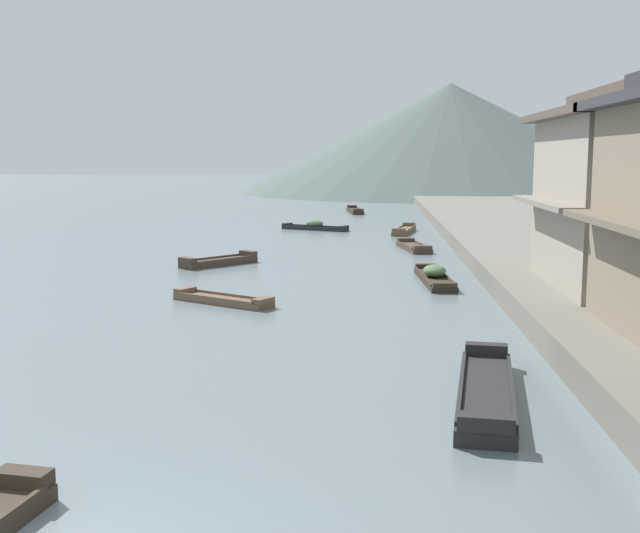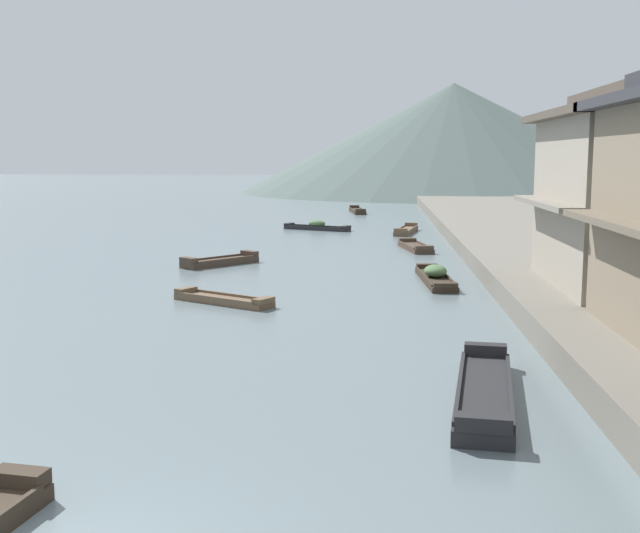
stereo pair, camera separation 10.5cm
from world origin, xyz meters
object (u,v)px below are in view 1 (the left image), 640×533
object	(u,v)px
boat_midriver_upstream	(486,392)
boat_upstream_distant	(219,261)
boat_crossing_west	(414,247)
boat_moored_third	(223,300)
boat_moored_second	(404,230)
boat_midriver_drifting	(355,211)
boat_moored_far	(434,276)
boat_moored_nearest	(315,227)

from	to	relation	value
boat_midriver_upstream	boat_upstream_distant	size ratio (longest dim) A/B	1.59
boat_midriver_upstream	boat_crossing_west	world-z (taller)	boat_midriver_upstream
boat_moored_third	boat_midriver_upstream	size ratio (longest dim) A/B	0.66
boat_moored_second	boat_upstream_distant	distance (m)	17.70
boat_moored_second	boat_midriver_drifting	distance (m)	18.26
boat_moored_far	boat_upstream_distant	bearing A→B (deg)	156.15
boat_midriver_drifting	boat_crossing_west	world-z (taller)	boat_midriver_drifting
boat_moored_far	boat_midriver_upstream	world-z (taller)	boat_moored_far
boat_moored_nearest	boat_moored_third	size ratio (longest dim) A/B	1.26
boat_moored_third	boat_midriver_drifting	bearing A→B (deg)	85.56
boat_upstream_distant	boat_midriver_drifting	bearing A→B (deg)	81.10
boat_midriver_drifting	boat_midriver_upstream	xyz separation A→B (m)	(3.89, -52.22, 0.02)
boat_moored_second	boat_moored_far	xyz separation A→B (m)	(0.44, -19.45, 0.05)
boat_moored_second	boat_midriver_drifting	size ratio (longest dim) A/B	0.89
boat_moored_nearest	boat_midriver_drifting	world-z (taller)	boat_moored_nearest
boat_moored_far	boat_crossing_west	world-z (taller)	boat_moored_far
boat_moored_third	boat_moored_far	size ratio (longest dim) A/B	0.68
boat_midriver_drifting	boat_upstream_distant	distance (m)	33.70
boat_upstream_distant	boat_crossing_west	xyz separation A→B (m)	(8.93, 6.46, -0.03)
boat_midriver_drifting	boat_crossing_west	size ratio (longest dim) A/B	1.30
boat_moored_nearest	boat_moored_third	xyz separation A→B (m)	(-1.06, -26.14, -0.09)
boat_moored_third	boat_moored_far	distance (m)	8.81
boat_crossing_west	boat_moored_third	bearing A→B (deg)	-114.30
boat_moored_nearest	boat_midriver_drifting	bearing A→B (deg)	82.16
boat_moored_third	boat_moored_far	world-z (taller)	boat_moored_far
boat_moored_second	boat_moored_far	world-z (taller)	boat_moored_far
boat_moored_far	boat_midriver_drifting	bearing A→B (deg)	96.10
boat_moored_second	boat_upstream_distant	bearing A→B (deg)	-119.68
boat_moored_second	boat_moored_far	bearing A→B (deg)	-88.69
boat_moored_third	boat_midriver_upstream	world-z (taller)	boat_midriver_upstream
boat_moored_third	boat_moored_second	bearing A→B (deg)	74.37
boat_moored_third	boat_crossing_west	world-z (taller)	boat_crossing_west
boat_midriver_drifting	boat_upstream_distant	bearing A→B (deg)	-98.90
boat_moored_third	boat_moored_far	xyz separation A→B (m)	(7.28, 4.97, 0.09)
boat_moored_second	boat_upstream_distant	world-z (taller)	boat_upstream_distant
boat_moored_nearest	boat_moored_third	distance (m)	26.16
boat_midriver_drifting	boat_crossing_west	bearing A→B (deg)	-82.11
boat_moored_third	boat_midriver_drifting	distance (m)	42.46
boat_moored_nearest	boat_crossing_west	size ratio (longest dim) A/B	1.10
boat_moored_far	boat_midriver_drifting	world-z (taller)	boat_moored_far
boat_moored_second	boat_midriver_drifting	bearing A→B (deg)	101.20
boat_crossing_west	boat_moored_second	bearing A→B (deg)	91.08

